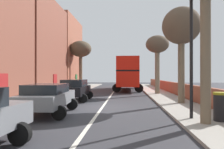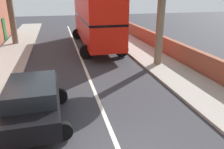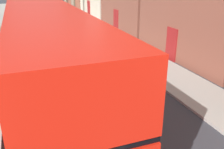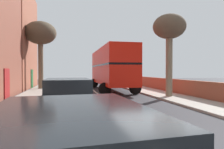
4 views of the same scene
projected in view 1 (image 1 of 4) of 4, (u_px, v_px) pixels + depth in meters
The scene contains 13 objects.
ground_plane at pixel (102, 107), 12.44m from camera, with size 84.00×84.00×0.00m, color #333338.
road_centre_line at pixel (102, 107), 12.44m from camera, with size 0.16×54.00×0.01m, color silver.
sidewalk_left at pixel (26, 105), 12.77m from camera, with size 2.60×60.00×0.12m, color #9E998E.
sidewalk_right at pixel (183, 107), 12.10m from camera, with size 2.60×60.00×0.12m, color #9E998E.
boundary_wall_right at pixel (209, 98), 12.00m from camera, with size 0.36×54.00×1.25m, color brown.
double_decker_bus at pixel (128, 72), 26.61m from camera, with size 3.62×10.63×4.06m.
parked_car_black_left_0 at pixel (75, 89), 15.60m from camera, with size 2.45×4.17×1.65m.
parked_car_grey_left_4 at pixel (48, 97), 10.15m from camera, with size 2.65×4.32×1.55m.
street_tree_left_0 at pixel (81, 50), 29.51m from camera, with size 3.19×3.19×6.91m.
street_tree_right_3 at pixel (157, 47), 20.31m from camera, with size 2.34×2.34×5.89m.
street_tree_right_5 at pixel (181, 28), 13.57m from camera, with size 2.56×2.56×6.48m.
lamppost_right at pixel (191, 34), 8.72m from camera, with size 0.32×0.32×6.31m.
litter_bin_right at pixel (220, 107), 8.17m from camera, with size 0.55×0.55×1.17m.
Camera 1 is at (1.45, -12.37, 2.00)m, focal length 32.13 mm.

